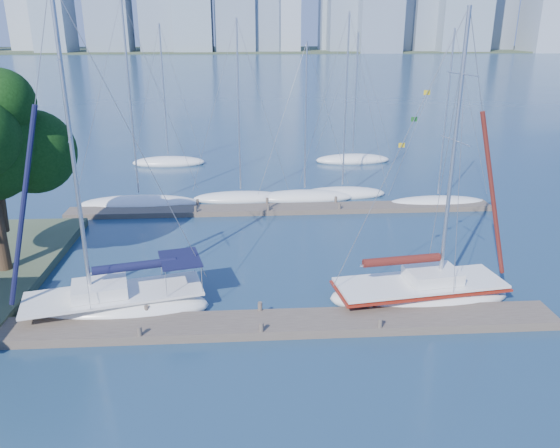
{
  "coord_description": "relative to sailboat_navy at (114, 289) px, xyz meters",
  "views": [
    {
      "loc": [
        -0.52,
        -20.76,
        12.29
      ],
      "look_at": [
        1.09,
        4.0,
        3.37
      ],
      "focal_mm": 35.0,
      "sensor_mm": 36.0,
      "label": 1
    }
  ],
  "objects": [
    {
      "name": "bg_boat_3",
      "position": [
        13.53,
        17.56,
        -0.9
      ],
      "size": [
        6.99,
        3.48,
        13.73
      ],
      "rotation": [
        0.0,
        0.0,
        -0.22
      ],
      "color": "white",
      "rests_on": "ground"
    },
    {
      "name": "bg_boat_0",
      "position": [
        -1.68,
        15.85,
        -0.88
      ],
      "size": [
        8.99,
        4.9,
        14.61
      ],
      "rotation": [
        0.0,
        0.0,
        0.3
      ],
      "color": "white",
      "rests_on": "ground"
    },
    {
      "name": "bg_boat_2",
      "position": [
        10.52,
        16.87,
        -0.92
      ],
      "size": [
        7.88,
        4.7,
        11.79
      ],
      "rotation": [
        0.0,
        0.0,
        0.36
      ],
      "color": "white",
      "rests_on": "ground"
    },
    {
      "name": "ground",
      "position": [
        6.59,
        -1.88,
        -1.17
      ],
      "size": [
        700.0,
        700.0,
        0.0
      ],
      "primitive_type": "plane",
      "color": "#162C49",
      "rests_on": "ground"
    },
    {
      "name": "bg_boat_1",
      "position": [
        5.69,
        16.95,
        -0.91
      ],
      "size": [
        7.21,
        2.14,
        13.3
      ],
      "rotation": [
        0.0,
        0.0,
        -0.02
      ],
      "color": "white",
      "rests_on": "ground"
    },
    {
      "name": "bg_boat_6",
      "position": [
        -1.22,
        28.94,
        -0.89
      ],
      "size": [
        7.25,
        4.61,
        13.06
      ],
      "rotation": [
        0.0,
        0.0,
        -0.36
      ],
      "color": "white",
      "rests_on": "ground"
    },
    {
      "name": "sailboat_navy",
      "position": [
        0.0,
        0.0,
        0.0
      ],
      "size": [
        8.89,
        4.69,
        14.65
      ],
      "rotation": [
        0.0,
        0.0,
        0.24
      ],
      "color": "white",
      "rests_on": "ground"
    },
    {
      "name": "far_shore",
      "position": [
        6.59,
        318.12,
        -1.17
      ],
      "size": [
        800.0,
        100.0,
        1.5
      ],
      "primitive_type": "cube",
      "color": "#38472D",
      "rests_on": "ground"
    },
    {
      "name": "sailboat_maroon",
      "position": [
        14.23,
        0.2,
        -0.1
      ],
      "size": [
        8.86,
        3.94,
        13.77
      ],
      "rotation": [
        0.0,
        0.0,
        0.14
      ],
      "color": "white",
      "rests_on": "ground"
    },
    {
      "name": "bg_boat_7",
      "position": [
        16.51,
        28.85,
        -0.9
      ],
      "size": [
        7.52,
        3.64,
        12.31
      ],
      "rotation": [
        0.0,
        0.0,
        -0.19
      ],
      "color": "white",
      "rests_on": "ground"
    },
    {
      "name": "near_dock",
      "position": [
        6.59,
        -1.88,
        -0.97
      ],
      "size": [
        26.0,
        2.0,
        0.4
      ],
      "primitive_type": "cube",
      "color": "#4E4339",
      "rests_on": "ground"
    },
    {
      "name": "bg_boat_4",
      "position": [
        20.1,
        14.78,
        -0.92
      ],
      "size": [
        7.36,
        2.09,
        12.63
      ],
      "rotation": [
        0.0,
        0.0,
        -0.01
      ],
      "color": "white",
      "rests_on": "ground"
    },
    {
      "name": "far_dock",
      "position": [
        8.59,
        14.12,
        -0.99
      ],
      "size": [
        30.0,
        1.8,
        0.36
      ],
      "primitive_type": "cube",
      "color": "#4E4339",
      "rests_on": "ground"
    }
  ]
}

